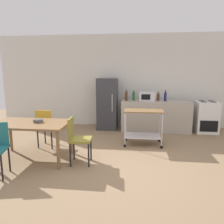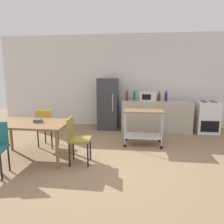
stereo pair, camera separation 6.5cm
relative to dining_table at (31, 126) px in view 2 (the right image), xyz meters
The scene contains 15 objects.
ground_plane 1.85m from the dining_table, ahead, with size 12.00×12.00×0.00m, color #8C7051.
back_wall 3.60m from the dining_table, 60.66° to the left, with size 8.40×0.12×2.90m, color silver.
kitchen_counter 3.61m from the dining_table, 43.22° to the left, with size 2.00×0.64×0.90m, color #A89E8E.
dining_table is the anchor object (origin of this frame).
chair_mustard 0.73m from the dining_table, 90.08° to the left, with size 0.42×0.42×0.89m.
chair_olive 0.98m from the dining_table, ahead, with size 0.43×0.43×0.89m.
stove_oven 4.78m from the dining_table, 31.38° to the left, with size 0.60×0.61×0.92m.
refrigerator 2.82m from the dining_table, 65.42° to the left, with size 0.60×0.63×1.55m.
kitchen_cart 2.51m from the dining_table, 27.37° to the left, with size 0.91×0.57×0.85m.
bottle_soy_sauce 3.03m from the dining_table, 54.34° to the left, with size 0.08×0.08×0.31m.
bottle_wine 3.22m from the dining_table, 52.16° to the left, with size 0.07×0.07×0.29m.
microwave 3.44m from the dining_table, 46.36° to the left, with size 0.46×0.35×0.26m.
bottle_hot_sauce 3.71m from the dining_table, 43.33° to the left, with size 0.08×0.08×0.27m.
bottle_sesame_oil 3.80m from the dining_table, 40.32° to the left, with size 0.08×0.08×0.32m.
fruit_bowl 0.18m from the dining_table, 18.79° to the left, with size 0.19×0.19×0.06m, color #4C4C4C.
Camera 2 is at (0.41, -3.74, 1.72)m, focal length 34.40 mm.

